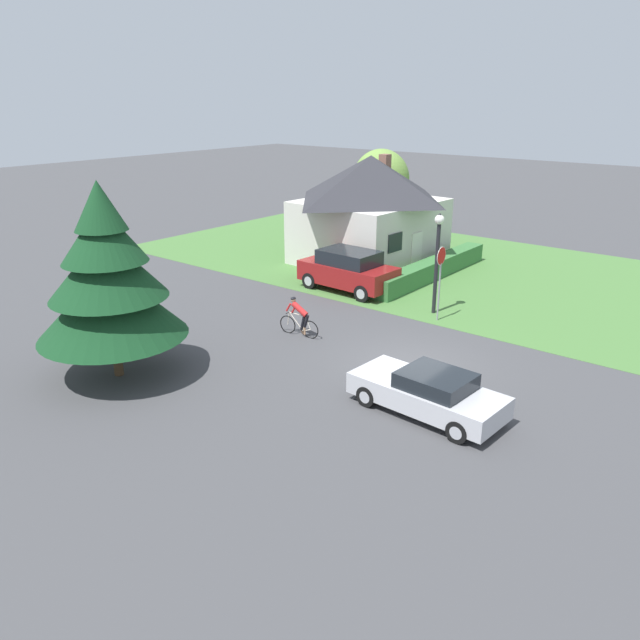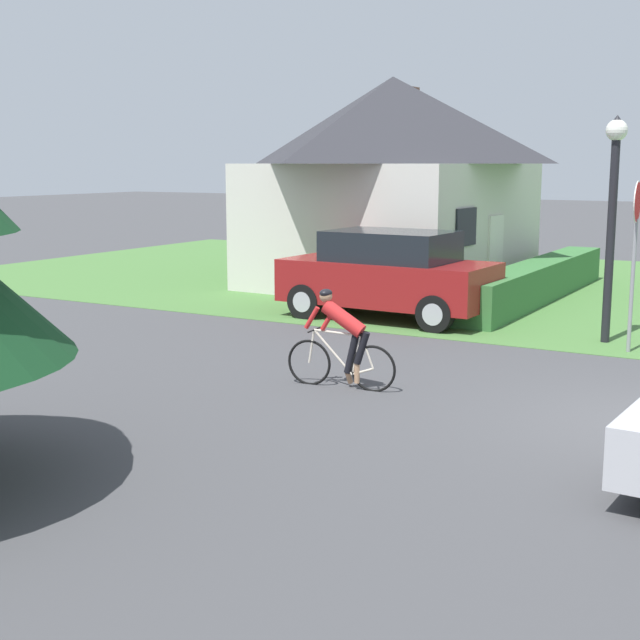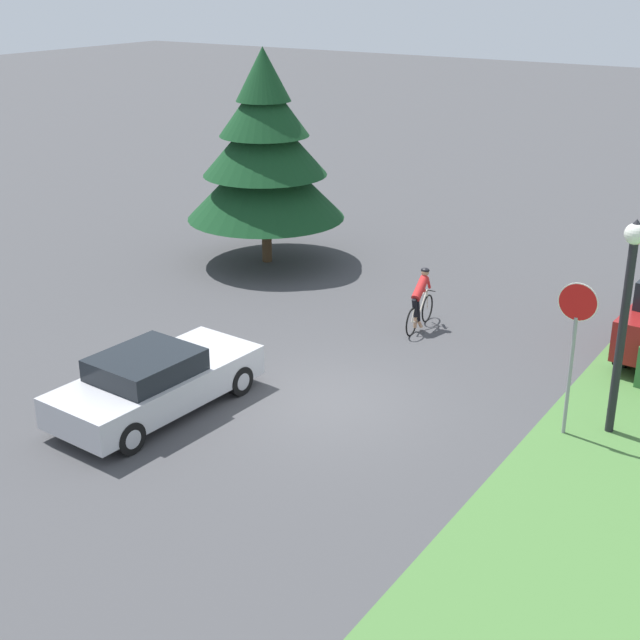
{
  "view_description": "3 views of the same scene",
  "coord_description": "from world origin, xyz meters",
  "px_view_note": "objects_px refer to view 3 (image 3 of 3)",
  "views": [
    {
      "loc": [
        -16.78,
        -9.67,
        8.54
      ],
      "look_at": [
        -1.82,
        2.33,
        1.57
      ],
      "focal_mm": 35.0,
      "sensor_mm": 36.0,
      "label": 1
    },
    {
      "loc": [
        -11.64,
        -1.54,
        3.3
      ],
      "look_at": [
        -1.99,
        3.96,
        1.34
      ],
      "focal_mm": 50.0,
      "sensor_mm": 36.0,
      "label": 2
    },
    {
      "loc": [
        8.77,
        -13.64,
        8.2
      ],
      "look_at": [
        -1.33,
        1.79,
        0.9
      ],
      "focal_mm": 50.0,
      "sensor_mm": 36.0,
      "label": 3
    }
  ],
  "objects_px": {
    "sedan_left_lane": "(155,382)",
    "conifer_tall_near": "(265,154)",
    "cyclist": "(420,300)",
    "stop_sign": "(575,329)",
    "street_lamp": "(627,297)"
  },
  "relations": [
    {
      "from": "sedan_left_lane",
      "to": "cyclist",
      "type": "xyz_separation_m",
      "value": [
        2.33,
        6.77,
        0.08
      ]
    },
    {
      "from": "cyclist",
      "to": "sedan_left_lane",
      "type": "bearing_deg",
      "value": 155.24
    },
    {
      "from": "sedan_left_lane",
      "to": "stop_sign",
      "type": "bearing_deg",
      "value": -59.82
    },
    {
      "from": "conifer_tall_near",
      "to": "sedan_left_lane",
      "type": "bearing_deg",
      "value": -66.4
    },
    {
      "from": "stop_sign",
      "to": "conifer_tall_near",
      "type": "relative_size",
      "value": 0.48
    },
    {
      "from": "cyclist",
      "to": "street_lamp",
      "type": "height_order",
      "value": "street_lamp"
    },
    {
      "from": "stop_sign",
      "to": "conifer_tall_near",
      "type": "xyz_separation_m",
      "value": [
        -11.02,
        5.51,
        1.1
      ]
    },
    {
      "from": "sedan_left_lane",
      "to": "street_lamp",
      "type": "xyz_separation_m",
      "value": [
        7.76,
        4.1,
        2.07
      ]
    },
    {
      "from": "sedan_left_lane",
      "to": "cyclist",
      "type": "relative_size",
      "value": 2.6
    },
    {
      "from": "sedan_left_lane",
      "to": "conifer_tall_near",
      "type": "relative_size",
      "value": 0.73
    },
    {
      "from": "cyclist",
      "to": "stop_sign",
      "type": "height_order",
      "value": "stop_sign"
    },
    {
      "from": "street_lamp",
      "to": "stop_sign",
      "type": "bearing_deg",
      "value": -141.68
    },
    {
      "from": "sedan_left_lane",
      "to": "street_lamp",
      "type": "bearing_deg",
      "value": -58.65
    },
    {
      "from": "street_lamp",
      "to": "conifer_tall_near",
      "type": "height_order",
      "value": "conifer_tall_near"
    },
    {
      "from": "cyclist",
      "to": "conifer_tall_near",
      "type": "relative_size",
      "value": 0.28
    }
  ]
}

